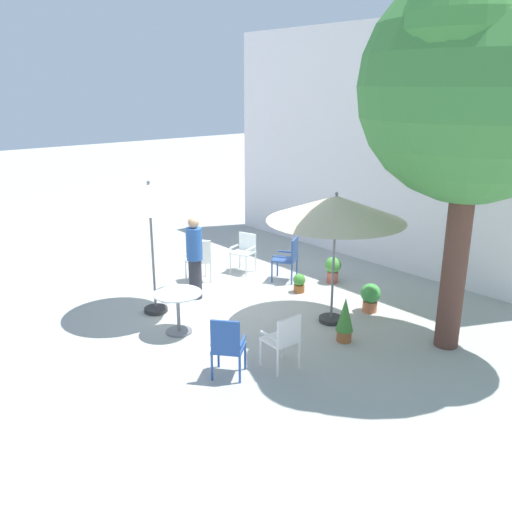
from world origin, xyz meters
TOP-DOWN VIEW (x-y plane):
  - ground_plane at (0.00, 0.00)m, footprint 60.00×60.00m
  - villa_facade at (0.00, 4.16)m, footprint 9.01×0.30m
  - shade_tree at (3.91, 1.45)m, footprint 3.54×3.37m
  - patio_umbrella_0 at (1.98, 0.68)m, footprint 2.40×2.40m
  - patio_umbrella_1 at (-0.48, -1.51)m, footprint 1.87×1.87m
  - cafe_table_0 at (0.56, -1.67)m, footprint 0.83×0.83m
  - patio_chair_0 at (2.33, -1.97)m, footprint 0.62×0.62m
  - patio_chair_1 at (-1.28, 0.05)m, footprint 0.59×0.61m
  - patio_chair_2 at (-1.19, 1.27)m, footprint 0.57×0.56m
  - patio_chair_3 at (-0.07, 1.57)m, footprint 0.64×0.63m
  - patio_chair_4 at (2.68, -1.18)m, footprint 0.47×0.48m
  - potted_plant_0 at (0.63, 2.24)m, footprint 0.35×0.35m
  - potted_plant_1 at (2.66, 0.25)m, footprint 0.29×0.29m
  - potted_plant_2 at (0.57, 1.28)m, footprint 0.25×0.25m
  - potted_plant_3 at (2.15, 1.58)m, footprint 0.38×0.38m
  - standing_person at (-0.56, -0.53)m, footprint 0.34×0.34m

SIDE VIEW (x-z plane):
  - ground_plane at x=0.00m, z-range 0.00..0.00m
  - potted_plant_2 at x=0.57m, z-range 0.01..0.41m
  - potted_plant_3 at x=2.15m, z-range 0.03..0.58m
  - potted_plant_0 at x=0.63m, z-range 0.04..0.61m
  - potted_plant_1 at x=2.66m, z-range 0.02..0.80m
  - cafe_table_0 at x=0.56m, z-range 0.15..0.89m
  - patio_chair_2 at x=-1.19m, z-range 0.09..0.97m
  - patio_chair_4 at x=2.68m, z-range 0.08..0.97m
  - patio_chair_0 at x=2.33m, z-range 0.06..1.02m
  - patio_chair_1 at x=-1.28m, z-range 0.07..1.02m
  - patio_chair_3 at x=-0.07m, z-range 0.07..1.05m
  - standing_person at x=-0.56m, z-range 0.03..1.71m
  - patio_umbrella_0 at x=1.98m, z-range 0.90..3.28m
  - patio_umbrella_1 at x=-0.48m, z-range 0.97..3.47m
  - villa_facade at x=0.00m, z-range 0.00..5.49m
  - shade_tree at x=3.91m, z-range 1.21..6.99m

